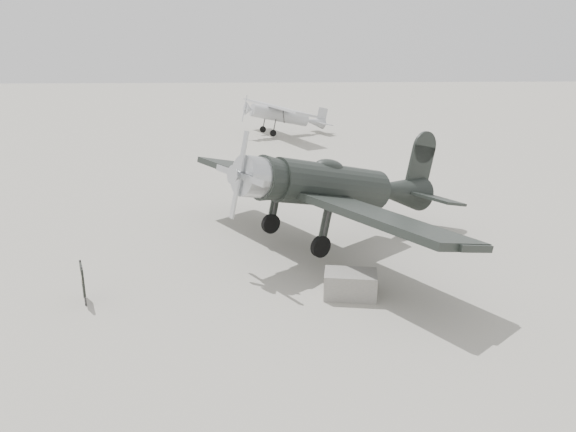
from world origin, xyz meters
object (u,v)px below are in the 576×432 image
(highwing_monoplane, at_px, (283,113))
(sign_board, at_px, (83,279))
(equipment_block, at_px, (350,284))
(lowwing_monoplane, at_px, (339,187))

(highwing_monoplane, height_order, sign_board, highwing_monoplane)
(equipment_block, relative_size, sign_board, 1.28)
(sign_board, bearing_deg, equipment_block, -20.89)
(equipment_block, bearing_deg, sign_board, -180.00)
(sign_board, bearing_deg, highwing_monoplane, 55.53)
(highwing_monoplane, xyz_separation_m, equipment_block, (0.94, -28.70, -1.40))
(highwing_monoplane, height_order, equipment_block, highwing_monoplane)
(highwing_monoplane, relative_size, sign_board, 8.11)
(lowwing_monoplane, relative_size, highwing_monoplane, 1.23)
(lowwing_monoplane, height_order, highwing_monoplane, lowwing_monoplane)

